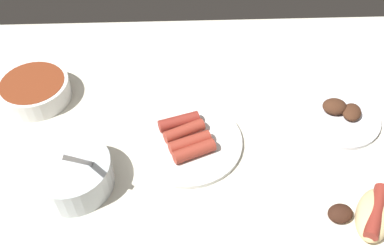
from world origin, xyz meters
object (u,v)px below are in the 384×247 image
at_px(bowl_coleslaw, 72,173).
at_px(bowl_chili, 35,89).
at_px(plate_hotdog_assembled, 370,219).
at_px(plate_sausages, 187,140).
at_px(plate_grilled_meat, 338,114).

xyz_separation_m(bowl_coleslaw, bowl_chili, (-0.12, 0.24, -0.01)).
bearing_deg(bowl_coleslaw, plate_hotdog_assembled, -11.23).
relative_size(plate_sausages, plate_hotdog_assembled, 0.93).
relative_size(plate_grilled_meat, bowl_chili, 1.18).
distance_m(plate_hotdog_assembled, bowl_chili, 0.73).
distance_m(bowl_coleslaw, bowl_chili, 0.27).
relative_size(plate_hotdog_assembled, bowl_chili, 1.57).
bearing_deg(plate_hotdog_assembled, bowl_chili, 152.20).
distance_m(bowl_coleslaw, plate_hotdog_assembled, 0.54).
height_order(bowl_coleslaw, bowl_chili, bowl_coleslaw).
height_order(plate_sausages, bowl_coleslaw, bowl_coleslaw).
distance_m(plate_sausages, plate_grilled_meat, 0.33).
relative_size(plate_sausages, plate_grilled_meat, 1.24).
relative_size(bowl_coleslaw, plate_hotdog_assembled, 0.67).
xyz_separation_m(plate_grilled_meat, bowl_chili, (-0.66, 0.09, 0.02)).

